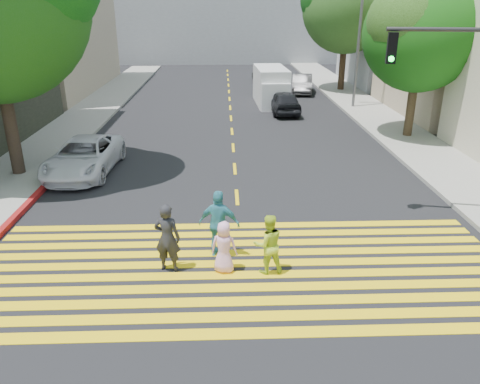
{
  "coord_description": "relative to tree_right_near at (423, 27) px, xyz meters",
  "views": [
    {
      "loc": [
        -0.42,
        -8.88,
        6.19
      ],
      "look_at": [
        0.0,
        3.0,
        1.4
      ],
      "focal_mm": 35.0,
      "sensor_mm": 36.0,
      "label": 1
    }
  ],
  "objects": [
    {
      "name": "dark_car_near",
      "position": [
        -5.49,
        5.81,
        -4.51
      ],
      "size": [
        1.76,
        4.09,
        1.37
      ],
      "primitive_type": "imported",
      "rotation": [
        0.0,
        0.0,
        3.18
      ],
      "color": "black",
      "rests_on": "ground"
    },
    {
      "name": "ground",
      "position": [
        -8.73,
        -13.45,
        -5.2
      ],
      "size": [
        120.0,
        120.0,
        0.0
      ],
      "primitive_type": "plane",
      "color": "black"
    },
    {
      "name": "crosswalk",
      "position": [
        -8.73,
        -12.17,
        -5.19
      ],
      "size": [
        13.4,
        5.3,
        0.01
      ],
      "color": "yellow",
      "rests_on": "ground"
    },
    {
      "name": "backdrop_block",
      "position": [
        -8.73,
        34.55,
        0.8
      ],
      "size": [
        30.0,
        8.0,
        12.0
      ],
      "primitive_type": "cube",
      "color": "gray",
      "rests_on": "ground"
    },
    {
      "name": "pedestrian_child",
      "position": [
        -9.18,
        -12.22,
        -4.53
      ],
      "size": [
        0.74,
        0.57,
        1.34
      ],
      "primitive_type": "imported",
      "rotation": [
        0.0,
        0.0,
        2.91
      ],
      "color": "#E6A5CB",
      "rests_on": "ground"
    },
    {
      "name": "tree_right_near",
      "position": [
        0.0,
        0.0,
        0.0
      ],
      "size": [
        6.78,
        6.71,
        7.68
      ],
      "rotation": [
        0.0,
        0.0,
        0.33
      ],
      "color": "black",
      "rests_on": "ground"
    },
    {
      "name": "pedestrian_extra",
      "position": [
        -9.3,
        -11.43,
        -4.29
      ],
      "size": [
        1.14,
        0.66,
        1.82
      ],
      "primitive_type": "imported",
      "rotation": [
        0.0,
        0.0,
        2.93
      ],
      "color": "teal",
      "rests_on": "ground"
    },
    {
      "name": "building_left_tan",
      "position": [
        -24.73,
        14.55,
        -0.2
      ],
      "size": [
        12.0,
        16.0,
        10.0
      ],
      "primitive_type": "cube",
      "color": "tan",
      "rests_on": "ground"
    },
    {
      "name": "sidewalk_right",
      "position": [
        -0.23,
        1.55,
        -5.12
      ],
      "size": [
        3.0,
        60.0,
        0.15
      ],
      "primitive_type": "cube",
      "color": "gray",
      "rests_on": "ground"
    },
    {
      "name": "dark_car_parked",
      "position": [
        -3.29,
        12.75,
        -4.53
      ],
      "size": [
        2.03,
        4.25,
        1.35
      ],
      "primitive_type": "imported",
      "rotation": [
        0.0,
        0.0,
        -0.15
      ],
      "color": "#2D2D2E",
      "rests_on": "ground"
    },
    {
      "name": "white_sedan",
      "position": [
        -14.62,
        -4.69,
        -4.52
      ],
      "size": [
        2.45,
        4.94,
        1.35
      ],
      "primitive_type": "imported",
      "rotation": [
        0.0,
        0.0,
        -0.05
      ],
      "color": "silver",
      "rests_on": "ground"
    },
    {
      "name": "pedestrian_woman",
      "position": [
        -8.11,
        -12.3,
        -4.43
      ],
      "size": [
        0.84,
        0.71,
        1.53
      ],
      "primitive_type": "imported",
      "rotation": [
        0.0,
        0.0,
        3.33
      ],
      "color": "#BBDA2E",
      "rests_on": "ground"
    },
    {
      "name": "sidewalk_left",
      "position": [
        -17.23,
        8.55,
        -5.12
      ],
      "size": [
        3.0,
        40.0,
        0.15
      ],
      "primitive_type": "cube",
      "color": "gray",
      "rests_on": "ground"
    },
    {
      "name": "curb_red",
      "position": [
        -15.63,
        -7.45,
        -5.12
      ],
      "size": [
        0.2,
        8.0,
        0.16
      ],
      "primitive_type": "cube",
      "color": "maroon",
      "rests_on": "ground"
    },
    {
      "name": "tree_right_far",
      "position": [
        -0.11,
        13.47,
        1.09
      ],
      "size": [
        7.98,
        7.6,
        9.31
      ],
      "rotation": [
        0.0,
        0.0,
        -0.21
      ],
      "color": "black",
      "rests_on": "ground"
    },
    {
      "name": "building_right_grey",
      "position": [
        6.27,
        16.55,
        -0.2
      ],
      "size": [
        10.0,
        10.0,
        10.0
      ],
      "primitive_type": "cube",
      "color": "gray",
      "rests_on": "ground"
    },
    {
      "name": "pedestrian_man",
      "position": [
        -10.57,
        -12.1,
        -4.31
      ],
      "size": [
        0.72,
        0.55,
        1.77
      ],
      "primitive_type": "imported",
      "rotation": [
        0.0,
        0.0,
        2.92
      ],
      "color": "#222226",
      "rests_on": "ground"
    },
    {
      "name": "silver_car",
      "position": [
        -5.54,
        18.22,
        -4.58
      ],
      "size": [
        2.37,
        4.49,
        1.24
      ],
      "primitive_type": "imported",
      "rotation": [
        0.0,
        0.0,
        3.3
      ],
      "color": "#979797",
      "rests_on": "ground"
    },
    {
      "name": "white_van",
      "position": [
        -6.01,
        8.56,
        -4.08
      ],
      "size": [
        2.05,
        5.06,
        2.35
      ],
      "rotation": [
        0.0,
        0.0,
        0.04
      ],
      "color": "silver",
      "rests_on": "ground"
    },
    {
      "name": "lane_line",
      "position": [
        -8.73,
        9.05,
        -5.19
      ],
      "size": [
        0.12,
        34.4,
        0.01
      ],
      "color": "yellow",
      "rests_on": "ground"
    },
    {
      "name": "street_lamp",
      "position": [
        -1.1,
        7.11,
        0.18
      ],
      "size": [
        2.12,
        0.5,
        9.37
      ],
      "rotation": [
        0.0,
        0.0,
        -0.14
      ],
      "color": "#5B5C5E",
      "rests_on": "ground"
    }
  ]
}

